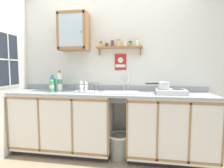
{
  "coord_description": "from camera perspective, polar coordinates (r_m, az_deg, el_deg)",
  "views": [
    {
      "loc": [
        0.46,
        -2.09,
        1.3
      ],
      "look_at": [
        0.03,
        0.52,
        1.06
      ],
      "focal_mm": 28.28,
      "sensor_mm": 36.0,
      "label": 1
    }
  ],
  "objects": [
    {
      "name": "warning_sign",
      "position": [
        2.79,
        2.76,
        7.04
      ],
      "size": [
        0.18,
        0.01,
        0.25
      ],
      "color": "#B2261E"
    },
    {
      "name": "bottle_detergent_teal_0",
      "position": [
        2.87,
        -18.58,
        -0.01
      ],
      "size": [
        0.09,
        0.09,
        0.24
      ],
      "color": "teal",
      "rests_on": "countertop"
    },
    {
      "name": "bottle_opaque_white_2",
      "position": [
        2.8,
        -16.57,
        0.75
      ],
      "size": [
        0.07,
        0.07,
        0.31
      ],
      "color": "white",
      "rests_on": "countertop"
    },
    {
      "name": "spice_shelf",
      "position": [
        2.75,
        2.47,
        12.12
      ],
      "size": [
        0.7,
        0.14,
        0.23
      ],
      "color": "#996B42"
    },
    {
      "name": "trash_bin",
      "position": [
        2.71,
        2.41,
        -19.11
      ],
      "size": [
        0.33,
        0.33,
        0.34
      ],
      "color": "gray",
      "rests_on": "ground"
    },
    {
      "name": "hot_plate_stove",
      "position": [
        2.53,
        18.47,
        -2.36
      ],
      "size": [
        0.39,
        0.32,
        0.07
      ],
      "color": "silver",
      "rests_on": "countertop"
    },
    {
      "name": "saucepan",
      "position": [
        2.53,
        16.21,
        -0.35
      ],
      "size": [
        0.33,
        0.18,
        0.09
      ],
      "color": "silver",
      "rests_on": "hot_plate_stove"
    },
    {
      "name": "dish_rack",
      "position": [
        2.63,
        -8.38,
        -1.87
      ],
      "size": [
        0.31,
        0.25,
        0.17
      ],
      "color": "#B2B2B7",
      "rests_on": "countertop"
    },
    {
      "name": "backsplash",
      "position": [
        2.82,
        -0.12,
        -1.19
      ],
      "size": [
        2.88,
        0.02,
        0.08
      ],
      "primitive_type": "cube",
      "color": "#9EA3A8",
      "rests_on": "countertop"
    },
    {
      "name": "back_wall",
      "position": [
        2.84,
        -0.0,
        4.68
      ],
      "size": [
        3.52,
        0.07,
        2.52
      ],
      "color": "silver",
      "rests_on": "ground"
    },
    {
      "name": "wall_cabinet",
      "position": [
        2.89,
        -12.24,
        16.16
      ],
      "size": [
        0.45,
        0.28,
        0.58
      ],
      "color": "#996B42"
    },
    {
      "name": "window",
      "position": [
        2.92,
        -31.99,
        6.77
      ],
      "size": [
        0.03,
        0.66,
        0.79
      ],
      "color": "#262D38"
    },
    {
      "name": "bottle_water_clear_3",
      "position": [
        2.91,
        -16.58,
        0.7
      ],
      "size": [
        0.09,
        0.09,
        0.3
      ],
      "color": "silver",
      "rests_on": "countertop"
    },
    {
      "name": "bottle_soda_green_1",
      "position": [
        2.73,
        -18.93,
        -0.49
      ],
      "size": [
        0.07,
        0.07,
        0.22
      ],
      "color": "#4CB266",
      "rests_on": "countertop"
    },
    {
      "name": "lower_cabinet_run_right",
      "position": [
        2.66,
        18.11,
        -13.35
      ],
      "size": [
        1.17,
        0.57,
        0.91
      ],
      "color": "black",
      "rests_on": "ground"
    },
    {
      "name": "lower_cabinet_run",
      "position": [
        2.88,
        -15.25,
        -11.88
      ],
      "size": [
        1.5,
        0.57,
        0.91
      ],
      "color": "black",
      "rests_on": "ground"
    },
    {
      "name": "sink",
      "position": [
        2.58,
        2.91,
        -2.92
      ],
      "size": [
        0.51,
        0.47,
        0.45
      ],
      "color": "silver",
      "rests_on": "countertop"
    },
    {
      "name": "countertop",
      "position": [
        2.56,
        -1.11,
        -3.08
      ],
      "size": [
        2.88,
        0.59,
        0.03
      ],
      "primitive_type": "cube",
      "color": "#9EA3A8",
      "rests_on": "lower_cabinet_run"
    }
  ]
}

